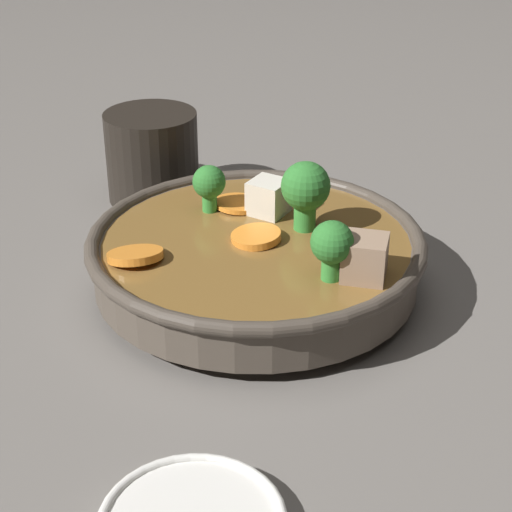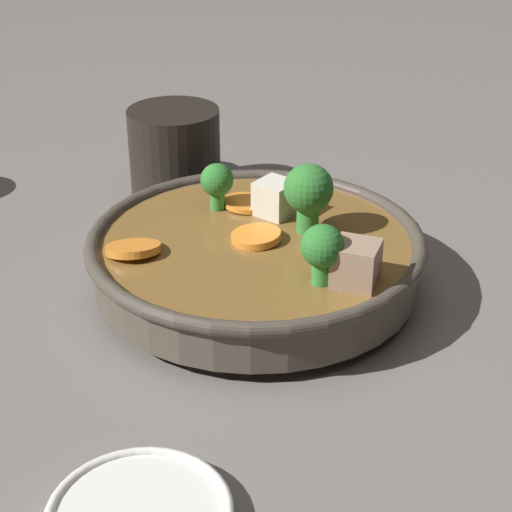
% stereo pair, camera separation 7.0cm
% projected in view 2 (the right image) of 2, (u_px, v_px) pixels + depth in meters
% --- Properties ---
extents(ground_plane, '(3.00, 3.00, 0.00)m').
position_uv_depth(ground_plane, '(256.00, 290.00, 0.71)').
color(ground_plane, slate).
extents(stirfry_bowl, '(0.28, 0.28, 0.11)m').
position_uv_depth(stirfry_bowl, '(257.00, 253.00, 0.69)').
color(stirfry_bowl, '#51473D').
rests_on(stirfry_bowl, ground_plane).
extents(dark_mug, '(0.12, 0.09, 0.09)m').
position_uv_depth(dark_mug, '(174.00, 152.00, 0.86)').
color(dark_mug, black).
rests_on(dark_mug, ground_plane).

